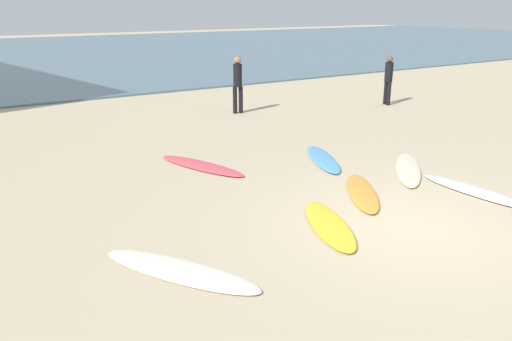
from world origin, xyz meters
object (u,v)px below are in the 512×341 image
object	(u,v)px
surfboard_0	(329,225)
surfboard_3	(475,191)
surfboard_1	(201,166)
beachgoer_near	(238,82)
surfboard_2	(408,169)
beachgoer_mid	(388,78)
surfboard_5	(362,192)
surfboard_6	(323,159)
surfboard_4	(180,271)

from	to	relation	value
surfboard_0	surfboard_3	xyz separation A→B (m)	(3.38, -0.29, 0.00)
surfboard_1	surfboard_0	bearing A→B (deg)	-104.91
surfboard_1	beachgoer_near	bearing A→B (deg)	31.97
surfboard_0	surfboard_2	world-z (taller)	surfboard_0
surfboard_1	surfboard_3	xyz separation A→B (m)	(3.71, -4.27, 0.01)
surfboard_2	beachgoer_mid	xyz separation A→B (m)	(5.25, 5.69, 0.92)
surfboard_1	surfboard_3	size ratio (longest dim) A/B	1.05
surfboard_0	surfboard_5	world-z (taller)	surfboard_0
surfboard_3	beachgoer_near	world-z (taller)	beachgoer_near
beachgoer_near	surfboard_5	bearing A→B (deg)	-91.34
surfboard_3	beachgoer_mid	distance (m)	9.04
surfboard_0	surfboard_6	bearing A→B (deg)	-104.74
surfboard_5	surfboard_1	bearing A→B (deg)	154.91
surfboard_3	surfboard_5	distance (m)	2.18
surfboard_6	beachgoer_mid	xyz separation A→B (m)	(6.33, 4.10, 0.92)
surfboard_0	surfboard_1	xyz separation A→B (m)	(-0.33, 3.98, -0.01)
surfboard_2	beachgoer_near	xyz separation A→B (m)	(-0.02, 7.27, 1.00)
surfboard_2	surfboard_4	bearing A→B (deg)	58.72
beachgoer_near	surfboard_2	bearing A→B (deg)	-77.92
surfboard_5	surfboard_3	bearing A→B (deg)	4.32
surfboard_1	beachgoer_near	size ratio (longest dim) A/B	1.31
surfboard_0	surfboard_1	distance (m)	4.00
surfboard_5	beachgoer_near	size ratio (longest dim) A/B	1.15
surfboard_0	surfboard_4	xyz separation A→B (m)	(-2.67, -0.05, -0.01)
surfboard_6	surfboard_5	bearing A→B (deg)	-85.19
surfboard_1	surfboard_6	size ratio (longest dim) A/B	1.09
beachgoer_near	surfboard_0	bearing A→B (deg)	-99.29
surfboard_1	beachgoer_mid	size ratio (longest dim) A/B	1.41
surfboard_4	beachgoer_near	world-z (taller)	beachgoer_near
surfboard_5	surfboard_2	bearing A→B (deg)	50.57
surfboard_5	beachgoer_near	bearing A→B (deg)	111.56
surfboard_3	surfboard_0	bearing A→B (deg)	-6.84
surfboard_4	surfboard_5	bearing A→B (deg)	-19.02
surfboard_3	surfboard_4	bearing A→B (deg)	-4.17
surfboard_3	surfboard_5	world-z (taller)	surfboard_3
surfboard_0	surfboard_2	bearing A→B (deg)	-135.02
surfboard_4	surfboard_6	distance (m)	5.78
surfboard_0	beachgoer_mid	distance (m)	11.15
surfboard_5	surfboard_6	distance (m)	2.24
surfboard_4	surfboard_0	bearing A→B (deg)	-29.63
surfboard_4	surfboard_1	bearing A→B (deg)	29.10
surfboard_3	beachgoer_near	xyz separation A→B (m)	(-0.03, 8.90, 1.00)
surfboard_1	surfboard_4	world-z (taller)	surfboard_1
beachgoer_near	surfboard_1	bearing A→B (deg)	-116.49
beachgoer_mid	surfboard_0	bearing A→B (deg)	143.01
surfboard_1	surfboard_3	bearing A→B (deg)	-68.66
surfboard_0	surfboard_3	size ratio (longest dim) A/B	0.88
surfboard_2	beachgoer_mid	bearing A→B (deg)	-87.00
surfboard_3	beachgoer_mid	xyz separation A→B (m)	(5.23, 7.31, 0.92)
surfboard_0	beachgoer_near	world-z (taller)	beachgoer_near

